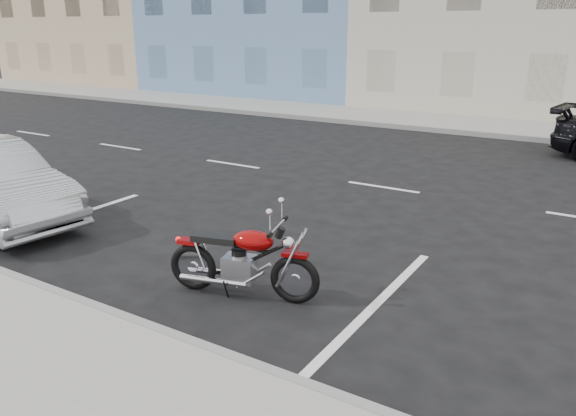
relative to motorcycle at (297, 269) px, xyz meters
The scene contains 4 objects.
ground 5.55m from the motorcycle, 81.21° to the left, with size 120.00×120.00×0.00m, color black.
sidewalk_far 14.77m from the motorcycle, 106.35° to the left, with size 80.00×3.40×0.15m, color gray.
curb_far 13.15m from the motorcycle, 108.43° to the left, with size 80.00×0.12×0.16m, color gray.
motorcycle is the anchor object (origin of this frame).
Camera 1 is at (2.34, -10.79, 3.22)m, focal length 35.00 mm.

